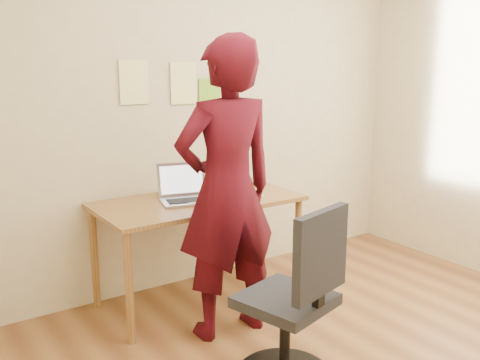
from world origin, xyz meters
TOP-DOWN VIEW (x-y plane):
  - room at (0.00, 0.00)m, footprint 3.58×3.58m
  - desk at (-0.38, 1.38)m, footprint 1.40×0.70m
  - laptop at (-0.47, 1.40)m, footprint 0.40×0.38m
  - paper_sheet at (-0.05, 1.33)m, footprint 0.25×0.32m
  - phone at (-0.22, 1.17)m, footprint 0.09×0.13m
  - wall_note_left at (-0.66, 1.74)m, footprint 0.21×0.00m
  - wall_note_mid at (-0.28, 1.74)m, footprint 0.21×0.00m
  - wall_note_right at (-0.06, 1.74)m, footprint 0.18×0.00m
  - office_chair at (-0.47, 0.22)m, footprint 0.52×0.54m
  - person at (-0.46, 0.89)m, footprint 0.68×0.47m

SIDE VIEW (x-z plane):
  - office_chair at x=-0.47m, z-range -0.07..0.90m
  - desk at x=-0.38m, z-range 0.28..1.02m
  - paper_sheet at x=-0.05m, z-range 0.74..0.74m
  - phone at x=-0.22m, z-range 0.74..0.75m
  - laptop at x=-0.47m, z-range 0.67..0.91m
  - person at x=-0.46m, z-range 0.00..1.83m
  - room at x=0.00m, z-range -0.04..2.74m
  - wall_note_right at x=-0.06m, z-range 1.30..1.54m
  - wall_note_mid at x=-0.28m, z-range 1.36..1.66m
  - wall_note_left at x=-0.66m, z-range 1.38..1.68m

